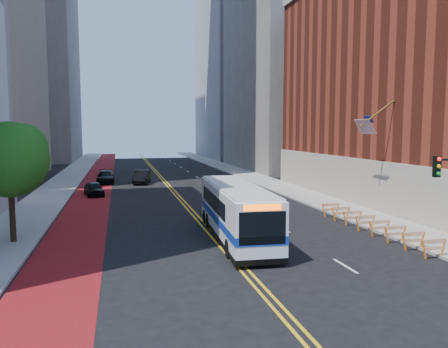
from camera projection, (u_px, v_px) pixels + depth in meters
ground at (236, 261)px, 21.31m from camera, size 160.00×160.00×0.00m
sidewalk_left at (58, 188)px, 47.52m from camera, size 4.00×140.00×0.15m
sidewalk_right at (267, 182)px, 53.12m from camera, size 4.00×140.00×0.15m
bus_lane_paint at (95, 187)px, 48.44m from camera, size 3.60×140.00×0.01m
center_line_inner at (167, 185)px, 50.29m from camera, size 0.14×140.00×0.01m
center_line_outer at (170, 185)px, 50.37m from camera, size 0.14×140.00×0.01m
lane_dashes at (197, 177)px, 59.18m from camera, size 0.14×98.20×0.01m
midrise_right_near at (296, 46)px, 71.08m from camera, size 18.00×26.00×40.00m
midrise_right_far at (249, 37)px, 99.58m from camera, size 20.00×28.00×55.00m
midrise_left_far at (21, 0)px, 87.88m from camera, size 20.00×26.00×65.00m
construction_barriers at (372, 223)px, 26.80m from camera, size 1.42×10.91×1.00m
street_tree at (11, 157)px, 24.04m from camera, size 4.20×4.20×6.70m
transit_bus at (236, 211)px, 25.58m from camera, size 3.17×11.69×3.18m
car_a at (94, 189)px, 42.47m from camera, size 2.34×4.15×1.33m
car_b at (142, 177)px, 52.00m from camera, size 2.42×4.97×1.57m
car_c at (106, 177)px, 52.61m from camera, size 2.06×5.06×1.47m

